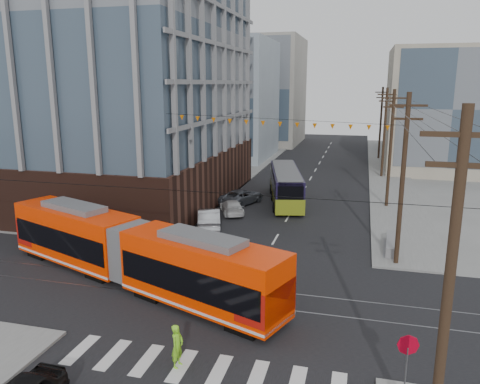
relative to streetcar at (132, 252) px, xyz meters
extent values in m
plane|color=slate|center=(6.63, -4.05, -1.94)|extent=(160.00, 160.00, 0.00)
cube|color=#381E16|center=(-15.37, 18.95, 12.36)|extent=(30.00, 25.00, 28.60)
cube|color=#8C99A5|center=(-10.37, 47.95, 7.06)|extent=(18.00, 16.00, 18.00)
cube|color=gray|center=(22.63, 43.95, 6.06)|extent=(14.00, 14.00, 16.00)
cube|color=gray|center=(-7.37, 67.95, 8.06)|extent=(16.00, 18.00, 20.00)
cube|color=#8C99A5|center=(24.63, 63.95, 5.06)|extent=(16.00, 16.00, 14.00)
cylinder|color=black|center=(15.13, -10.05, 3.56)|extent=(0.30, 0.30, 11.00)
cylinder|color=black|center=(15.13, 51.95, 3.56)|extent=(0.30, 0.30, 11.00)
imported|color=#B5B9BD|center=(0.86, 11.46, -1.11)|extent=(3.25, 5.30, 1.65)
imported|color=silver|center=(1.51, 16.04, -1.31)|extent=(3.40, 4.66, 1.25)
imported|color=#434850|center=(1.49, 19.67, -1.22)|extent=(4.06, 5.67, 1.43)
imported|color=#85DD24|center=(5.67, -7.11, -1.00)|extent=(0.53, 0.73, 1.88)
cube|color=#59585F|center=(14.93, 9.67, -1.51)|extent=(1.19, 4.31, 0.85)
camera|label=1|loc=(12.57, -23.20, 9.55)|focal=35.00mm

